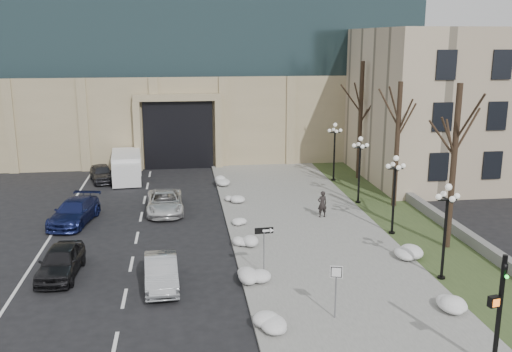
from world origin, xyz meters
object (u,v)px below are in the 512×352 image
Objects in this scene: keep_sign at (336,281)px; car_c at (74,212)px; box_truck at (127,167)px; lamppost_b at (395,184)px; car_d at (165,202)px; car_e at (102,173)px; one_way_sign at (267,236)px; traffic_signal at (498,316)px; pedestrian at (322,204)px; lamppost_a at (446,219)px; lamppost_d at (335,144)px; car_a at (61,261)px; lamppost_c at (360,161)px; car_b at (161,272)px.

car_c is at bearing 147.18° from keep_sign.
lamppost_b is (16.56, -15.98, 2.07)m from box_truck.
car_d is 1.24× the size of car_e.
traffic_signal is at bearing -57.56° from one_way_sign.
keep_sign is at bearing -69.18° from one_way_sign.
one_way_sign reaches higher than pedestrian.
car_e is at bearing 109.02° from traffic_signal.
box_truck is at bearing 90.16° from car_c.
keep_sign is at bearing -152.27° from lamppost_a.
lamppost_d reaches higher than car_c.
box_truck reaches higher than car_e.
one_way_sign is 0.59× the size of traffic_signal.
lamppost_a is at bearing -13.45° from one_way_sign.
car_a is 1.08× the size of car_e.
pedestrian is 5.30m from lamppost_b.
lamppost_b is (0.00, 6.50, 0.00)m from lamppost_a.
lamppost_a is 1.00× the size of lamppost_d.
car_e is at bearing 140.10° from lamppost_b.
car_d is at bearing -153.28° from lamppost_d.
lamppost_b is (1.69, 14.04, 0.93)m from traffic_signal.
lamppost_d is (3.31, 9.44, 2.10)m from pedestrian.
one_way_sign is 0.53× the size of lamppost_d.
car_c is at bearing 149.17° from lamppost_a.
lamppost_b is (18.80, -4.72, 2.33)m from car_c.
traffic_signal is at bearing 85.89° from pedestrian.
lamppost_a is at bearing -64.67° from car_e.
box_truck is 28.00m from lamppost_a.
car_e is 2.36× the size of pedestrian.
lamppost_a reaches higher than pedestrian.
lamppost_c reaches higher than car_c.
traffic_signal is (4.39, -4.34, 0.39)m from keep_sign.
lamppost_d reaches higher than box_truck.
pedestrian is at bearing 108.22° from lamppost_a.
box_truck is at bearing 0.41° from car_e.
box_truck is 1.55× the size of traffic_signal.
box_truck is at bearing 95.73° from car_b.
lamppost_c is 1.00× the size of lamppost_d.
box_truck is 19.19m from lamppost_c.
box_truck is at bearing 126.38° from lamppost_a.
car_b is 0.89× the size of lamppost_b.
car_c is at bearing 97.79° from car_a.
box_truck reaches higher than car_a.
one_way_sign is 11.09m from traffic_signal.
car_e is 28.80m from lamppost_a.
pedestrian is at bearing -138.45° from lamppost_c.
keep_sign is at bearing -78.53° from car_e.
lamppost_b is 6.50m from lamppost_c.
lamppost_a is at bearing -90.00° from lamppost_c.
keep_sign is at bearing -110.59° from lamppost_c.
lamppost_a reaches higher than car_e.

